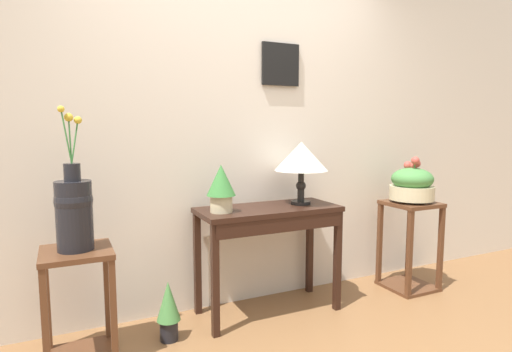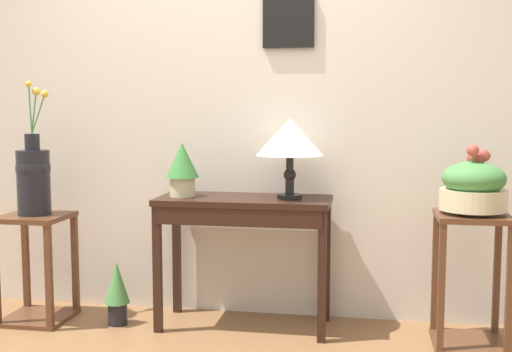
{
  "view_description": "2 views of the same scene",
  "coord_description": "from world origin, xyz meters",
  "px_view_note": "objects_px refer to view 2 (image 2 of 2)",
  "views": [
    {
      "loc": [
        -1.2,
        -1.48,
        1.34
      ],
      "look_at": [
        0.06,
        1.18,
        0.99
      ],
      "focal_mm": 29.25,
      "sensor_mm": 36.0,
      "label": 1
    },
    {
      "loc": [
        0.84,
        -2.52,
        1.29
      ],
      "look_at": [
        0.18,
        1.16,
        0.9
      ],
      "focal_mm": 45.0,
      "sensor_mm": 36.0,
      "label": 2
    }
  ],
  "objects_px": {
    "flower_vase_tall_left": "(33,175)",
    "pedestal_stand_right": "(470,280)",
    "pedestal_stand_left": "(37,268)",
    "potted_plant_on_console": "(182,167)",
    "table_lamp": "(290,139)",
    "potted_plant_floor": "(117,290)",
    "console_table": "(243,219)",
    "planter_bowl_wide_right": "(474,186)"
  },
  "relations": [
    {
      "from": "table_lamp",
      "to": "pedestal_stand_left",
      "type": "height_order",
      "value": "table_lamp"
    },
    {
      "from": "potted_plant_on_console",
      "to": "planter_bowl_wide_right",
      "type": "distance_m",
      "value": 1.63
    },
    {
      "from": "planter_bowl_wide_right",
      "to": "console_table",
      "type": "bearing_deg",
      "value": 176.76
    },
    {
      "from": "flower_vase_tall_left",
      "to": "pedestal_stand_right",
      "type": "distance_m",
      "value": 2.58
    },
    {
      "from": "pedestal_stand_right",
      "to": "potted_plant_floor",
      "type": "relative_size",
      "value": 1.89
    },
    {
      "from": "pedestal_stand_left",
      "to": "planter_bowl_wide_right",
      "type": "xyz_separation_m",
      "value": [
        2.53,
        0.01,
        0.55
      ]
    },
    {
      "from": "flower_vase_tall_left",
      "to": "pedestal_stand_right",
      "type": "bearing_deg",
      "value": 0.31
    },
    {
      "from": "console_table",
      "to": "potted_plant_floor",
      "type": "xyz_separation_m",
      "value": [
        -0.75,
        -0.08,
        -0.44
      ]
    },
    {
      "from": "potted_plant_on_console",
      "to": "pedestal_stand_right",
      "type": "bearing_deg",
      "value": -2.47
    },
    {
      "from": "pedestal_stand_left",
      "to": "pedestal_stand_right",
      "type": "bearing_deg",
      "value": 0.33
    },
    {
      "from": "pedestal_stand_left",
      "to": "potted_plant_floor",
      "type": "distance_m",
      "value": 0.52
    },
    {
      "from": "table_lamp",
      "to": "flower_vase_tall_left",
      "type": "xyz_separation_m",
      "value": [
        -1.53,
        -0.11,
        -0.22
      ]
    },
    {
      "from": "potted_plant_on_console",
      "to": "pedestal_stand_left",
      "type": "relative_size",
      "value": 0.49
    },
    {
      "from": "table_lamp",
      "to": "potted_plant_floor",
      "type": "bearing_deg",
      "value": -174.06
    },
    {
      "from": "potted_plant_on_console",
      "to": "planter_bowl_wide_right",
      "type": "relative_size",
      "value": 0.85
    },
    {
      "from": "potted_plant_on_console",
      "to": "pedestal_stand_right",
      "type": "xyz_separation_m",
      "value": [
        1.63,
        -0.07,
        -0.59
      ]
    },
    {
      "from": "table_lamp",
      "to": "console_table",
      "type": "bearing_deg",
      "value": -175.03
    },
    {
      "from": "console_table",
      "to": "pedestal_stand_right",
      "type": "relative_size",
      "value": 1.38
    },
    {
      "from": "flower_vase_tall_left",
      "to": "table_lamp",
      "type": "bearing_deg",
      "value": 4.07
    },
    {
      "from": "potted_plant_floor",
      "to": "planter_bowl_wide_right",
      "type": "bearing_deg",
      "value": 0.32
    },
    {
      "from": "console_table",
      "to": "potted_plant_on_console",
      "type": "xyz_separation_m",
      "value": [
        -0.36,
        -0.0,
        0.3
      ]
    },
    {
      "from": "planter_bowl_wide_right",
      "to": "potted_plant_floor",
      "type": "height_order",
      "value": "planter_bowl_wide_right"
    },
    {
      "from": "pedestal_stand_left",
      "to": "potted_plant_floor",
      "type": "height_order",
      "value": "pedestal_stand_left"
    },
    {
      "from": "pedestal_stand_right",
      "to": "planter_bowl_wide_right",
      "type": "bearing_deg",
      "value": 25.13
    },
    {
      "from": "potted_plant_on_console",
      "to": "planter_bowl_wide_right",
      "type": "height_order",
      "value": "planter_bowl_wide_right"
    },
    {
      "from": "potted_plant_on_console",
      "to": "pedestal_stand_right",
      "type": "relative_size",
      "value": 0.44
    },
    {
      "from": "pedestal_stand_left",
      "to": "potted_plant_floor",
      "type": "relative_size",
      "value": 1.7
    },
    {
      "from": "table_lamp",
      "to": "planter_bowl_wide_right",
      "type": "height_order",
      "value": "table_lamp"
    },
    {
      "from": "potted_plant_on_console",
      "to": "potted_plant_floor",
      "type": "height_order",
      "value": "potted_plant_on_console"
    },
    {
      "from": "flower_vase_tall_left",
      "to": "pedestal_stand_right",
      "type": "relative_size",
      "value": 1.09
    },
    {
      "from": "console_table",
      "to": "pedestal_stand_right",
      "type": "xyz_separation_m",
      "value": [
        1.26,
        -0.07,
        -0.29
      ]
    },
    {
      "from": "table_lamp",
      "to": "potted_plant_floor",
      "type": "height_order",
      "value": "table_lamp"
    },
    {
      "from": "potted_plant_on_console",
      "to": "flower_vase_tall_left",
      "type": "bearing_deg",
      "value": -174.66
    },
    {
      "from": "pedestal_stand_left",
      "to": "pedestal_stand_right",
      "type": "relative_size",
      "value": 0.9
    },
    {
      "from": "pedestal_stand_left",
      "to": "flower_vase_tall_left",
      "type": "bearing_deg",
      "value": 86.1
    },
    {
      "from": "pedestal_stand_right",
      "to": "console_table",
      "type": "bearing_deg",
      "value": 176.74
    },
    {
      "from": "pedestal_stand_left",
      "to": "pedestal_stand_right",
      "type": "height_order",
      "value": "pedestal_stand_right"
    },
    {
      "from": "pedestal_stand_right",
      "to": "potted_plant_floor",
      "type": "xyz_separation_m",
      "value": [
        -2.02,
        -0.01,
        -0.15
      ]
    },
    {
      "from": "console_table",
      "to": "potted_plant_floor",
      "type": "bearing_deg",
      "value": -173.71
    },
    {
      "from": "table_lamp",
      "to": "pedestal_stand_left",
      "type": "relative_size",
      "value": 0.7
    },
    {
      "from": "potted_plant_on_console",
      "to": "flower_vase_tall_left",
      "type": "xyz_separation_m",
      "value": [
        -0.9,
        -0.08,
        -0.06
      ]
    },
    {
      "from": "pedestal_stand_left",
      "to": "console_table",
      "type": "bearing_deg",
      "value": 3.91
    }
  ]
}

